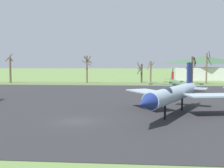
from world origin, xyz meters
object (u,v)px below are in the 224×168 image
at_px(jet_fighter_front_right, 173,94).
at_px(visitor_building, 204,68).
at_px(jet_fighter_front_left, 179,84).
at_px(info_placard_front_left, 189,94).

distance_m(jet_fighter_front_right, visitor_building, 72.47).
relative_size(jet_fighter_front_left, jet_fighter_front_right, 0.78).
relative_size(info_placard_front_left, visitor_building, 0.04).
relative_size(jet_fighter_front_left, visitor_building, 0.56).
height_order(jet_fighter_front_left, jet_fighter_front_right, jet_fighter_front_right).
bearing_deg(info_placard_front_left, visitor_building, 73.48).
relative_size(jet_fighter_front_left, info_placard_front_left, 15.20).
height_order(info_placard_front_left, visitor_building, visitor_building).
distance_m(jet_fighter_front_left, visitor_building, 48.19).
bearing_deg(visitor_building, jet_fighter_front_left, -109.40).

